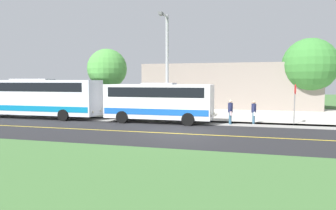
{
  "coord_description": "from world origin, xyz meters",
  "views": [
    {
      "loc": [
        17.46,
        4.12,
        3.1
      ],
      "look_at": [
        -3.5,
        -1.6,
        1.4
      ],
      "focal_mm": 32.95,
      "sensor_mm": 36.0,
      "label": 1
    }
  ],
  "objects_px": {
    "tree_curbside": "(107,69)",
    "commercial_building": "(230,86)",
    "pedestrian_waiting": "(230,111)",
    "parked_car_near": "(185,108)",
    "transit_bus_rear": "(33,96)",
    "stop_sign": "(295,97)",
    "pedestrian_with_bags": "(254,111)",
    "tree_lot_edge": "(310,65)",
    "shuttle_bus_front": "(159,101)",
    "street_light_pole": "(167,63)"
  },
  "relations": [
    {
      "from": "pedestrian_with_bags",
      "to": "street_light_pole",
      "type": "relative_size",
      "value": 0.21
    },
    {
      "from": "stop_sign",
      "to": "commercial_building",
      "type": "bearing_deg",
      "value": -159.72
    },
    {
      "from": "parked_car_near",
      "to": "tree_curbside",
      "type": "distance_m",
      "value": 7.75
    },
    {
      "from": "street_light_pole",
      "to": "tree_curbside",
      "type": "distance_m",
      "value": 6.63
    },
    {
      "from": "shuttle_bus_front",
      "to": "pedestrian_with_bags",
      "type": "bearing_deg",
      "value": 99.33
    },
    {
      "from": "tree_lot_edge",
      "to": "commercial_building",
      "type": "relative_size",
      "value": 0.39
    },
    {
      "from": "street_light_pole",
      "to": "parked_car_near",
      "type": "height_order",
      "value": "street_light_pole"
    },
    {
      "from": "transit_bus_rear",
      "to": "shuttle_bus_front",
      "type": "bearing_deg",
      "value": 90.31
    },
    {
      "from": "tree_curbside",
      "to": "commercial_building",
      "type": "distance_m",
      "value": 17.07
    },
    {
      "from": "tree_curbside",
      "to": "commercial_building",
      "type": "xyz_separation_m",
      "value": [
        -14.0,
        9.64,
        -1.63
      ]
    },
    {
      "from": "transit_bus_rear",
      "to": "commercial_building",
      "type": "height_order",
      "value": "commercial_building"
    },
    {
      "from": "tree_lot_edge",
      "to": "shuttle_bus_front",
      "type": "bearing_deg",
      "value": -43.95
    },
    {
      "from": "shuttle_bus_front",
      "to": "tree_curbside",
      "type": "height_order",
      "value": "tree_curbside"
    },
    {
      "from": "commercial_building",
      "to": "shuttle_bus_front",
      "type": "bearing_deg",
      "value": -13.34
    },
    {
      "from": "shuttle_bus_front",
      "to": "transit_bus_rear",
      "type": "xyz_separation_m",
      "value": [
        0.06,
        -11.04,
        0.17
      ]
    },
    {
      "from": "parked_car_near",
      "to": "tree_curbside",
      "type": "relative_size",
      "value": 0.75
    },
    {
      "from": "stop_sign",
      "to": "parked_car_near",
      "type": "height_order",
      "value": "stop_sign"
    },
    {
      "from": "commercial_building",
      "to": "street_light_pole",
      "type": "bearing_deg",
      "value": -12.0
    },
    {
      "from": "pedestrian_with_bags",
      "to": "commercial_building",
      "type": "distance_m",
      "value": 16.1
    },
    {
      "from": "street_light_pole",
      "to": "shuttle_bus_front",
      "type": "bearing_deg",
      "value": -53.82
    },
    {
      "from": "tree_curbside",
      "to": "pedestrian_with_bags",
      "type": "bearing_deg",
      "value": 81.99
    },
    {
      "from": "transit_bus_rear",
      "to": "stop_sign",
      "type": "relative_size",
      "value": 4.13
    },
    {
      "from": "transit_bus_rear",
      "to": "pedestrian_waiting",
      "type": "height_order",
      "value": "transit_bus_rear"
    },
    {
      "from": "shuttle_bus_front",
      "to": "commercial_building",
      "type": "distance_m",
      "value": 17.38
    },
    {
      "from": "pedestrian_waiting",
      "to": "street_light_pole",
      "type": "relative_size",
      "value": 0.22
    },
    {
      "from": "stop_sign",
      "to": "commercial_building",
      "type": "relative_size",
      "value": 0.15
    },
    {
      "from": "shuttle_bus_front",
      "to": "parked_car_near",
      "type": "distance_m",
      "value": 5.24
    },
    {
      "from": "tree_lot_edge",
      "to": "stop_sign",
      "type": "bearing_deg",
      "value": -13.73
    },
    {
      "from": "shuttle_bus_front",
      "to": "parked_car_near",
      "type": "bearing_deg",
      "value": 169.5
    },
    {
      "from": "shuttle_bus_front",
      "to": "stop_sign",
      "type": "height_order",
      "value": "shuttle_bus_front"
    },
    {
      "from": "pedestrian_with_bags",
      "to": "pedestrian_waiting",
      "type": "xyz_separation_m",
      "value": [
        0.7,
        -1.63,
        0.05
      ]
    },
    {
      "from": "transit_bus_rear",
      "to": "pedestrian_waiting",
      "type": "xyz_separation_m",
      "value": [
        -0.49,
        16.27,
        -0.85
      ]
    },
    {
      "from": "tree_lot_edge",
      "to": "commercial_building",
      "type": "xyz_separation_m",
      "value": [
        -4.0,
        -8.42,
        -2.19
      ]
    },
    {
      "from": "pedestrian_waiting",
      "to": "commercial_building",
      "type": "xyz_separation_m",
      "value": [
        -16.45,
        -1.22,
        1.58
      ]
    },
    {
      "from": "transit_bus_rear",
      "to": "commercial_building",
      "type": "relative_size",
      "value": 0.61
    },
    {
      "from": "pedestrian_waiting",
      "to": "tree_curbside",
      "type": "distance_m",
      "value": 11.59
    },
    {
      "from": "shuttle_bus_front",
      "to": "tree_lot_edge",
      "type": "bearing_deg",
      "value": 136.05
    },
    {
      "from": "shuttle_bus_front",
      "to": "pedestrian_waiting",
      "type": "relative_size",
      "value": 4.59
    },
    {
      "from": "shuttle_bus_front",
      "to": "pedestrian_waiting",
      "type": "xyz_separation_m",
      "value": [
        -0.43,
        5.23,
        -0.68
      ]
    },
    {
      "from": "pedestrian_with_bags",
      "to": "tree_lot_edge",
      "type": "height_order",
      "value": "tree_lot_edge"
    },
    {
      "from": "pedestrian_waiting",
      "to": "stop_sign",
      "type": "bearing_deg",
      "value": 104.59
    },
    {
      "from": "parked_car_near",
      "to": "commercial_building",
      "type": "xyz_separation_m",
      "value": [
        -11.81,
        3.06,
        1.84
      ]
    },
    {
      "from": "shuttle_bus_front",
      "to": "pedestrian_with_bags",
      "type": "xyz_separation_m",
      "value": [
        -1.13,
        6.85,
        -0.73
      ]
    },
    {
      "from": "stop_sign",
      "to": "parked_car_near",
      "type": "xyz_separation_m",
      "value": [
        -3.49,
        -8.72,
        -1.28
      ]
    },
    {
      "from": "shuttle_bus_front",
      "to": "transit_bus_rear",
      "type": "relative_size",
      "value": 0.68
    },
    {
      "from": "pedestrian_waiting",
      "to": "tree_lot_edge",
      "type": "relative_size",
      "value": 0.23
    },
    {
      "from": "transit_bus_rear",
      "to": "pedestrian_with_bags",
      "type": "height_order",
      "value": "transit_bus_rear"
    },
    {
      "from": "tree_curbside",
      "to": "pedestrian_waiting",
      "type": "bearing_deg",
      "value": 77.27
    },
    {
      "from": "transit_bus_rear",
      "to": "tree_lot_edge",
      "type": "height_order",
      "value": "tree_lot_edge"
    },
    {
      "from": "parked_car_near",
      "to": "shuttle_bus_front",
      "type": "bearing_deg",
      "value": -10.5
    }
  ]
}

